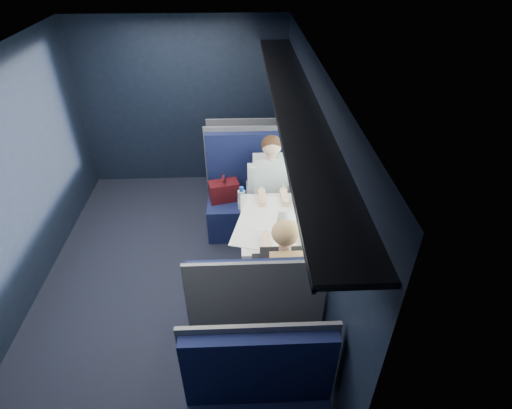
{
  "coord_description": "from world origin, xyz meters",
  "views": [
    {
      "loc": [
        0.77,
        -3.15,
        3.19
      ],
      "look_at": [
        0.9,
        0.0,
        0.95
      ],
      "focal_mm": 28.0,
      "sensor_mm": 36.0,
      "label": 1
    }
  ],
  "objects_px": {
    "seat_bay_far": "(254,313)",
    "woman": "(283,272)",
    "man": "(271,185)",
    "seat_row_front": "(247,163)",
    "laptop": "(295,218)",
    "cup": "(295,200)",
    "bottle_small": "(295,193)",
    "table": "(269,227)",
    "seat_bay_near": "(248,199)"
  },
  "relations": [
    {
      "from": "woman",
      "to": "seat_bay_near",
      "type": "bearing_deg",
      "value": 99.49
    },
    {
      "from": "seat_bay_far",
      "to": "woman",
      "type": "relative_size",
      "value": 0.95
    },
    {
      "from": "seat_bay_near",
      "to": "man",
      "type": "distance_m",
      "value": 0.43
    },
    {
      "from": "table",
      "to": "laptop",
      "type": "relative_size",
      "value": 2.59
    },
    {
      "from": "man",
      "to": "woman",
      "type": "distance_m",
      "value": 1.41
    },
    {
      "from": "man",
      "to": "bottle_small",
      "type": "distance_m",
      "value": 0.44
    },
    {
      "from": "man",
      "to": "cup",
      "type": "height_order",
      "value": "man"
    },
    {
      "from": "seat_bay_near",
      "to": "man",
      "type": "height_order",
      "value": "man"
    },
    {
      "from": "laptop",
      "to": "table",
      "type": "bearing_deg",
      "value": 168.04
    },
    {
      "from": "laptop",
      "to": "bottle_small",
      "type": "xyz_separation_m",
      "value": [
        0.04,
        0.4,
        0.03
      ]
    },
    {
      "from": "seat_bay_far",
      "to": "woman",
      "type": "distance_m",
      "value": 0.43
    },
    {
      "from": "table",
      "to": "seat_bay_far",
      "type": "xyz_separation_m",
      "value": [
        -0.18,
        -0.87,
        -0.25
      ]
    },
    {
      "from": "laptop",
      "to": "man",
      "type": "bearing_deg",
      "value": 103.86
    },
    {
      "from": "seat_bay_near",
      "to": "man",
      "type": "bearing_deg",
      "value": -33.18
    },
    {
      "from": "seat_row_front",
      "to": "seat_bay_far",
      "type": "bearing_deg",
      "value": -90.0
    },
    {
      "from": "seat_bay_far",
      "to": "table",
      "type": "bearing_deg",
      "value": 78.22
    },
    {
      "from": "seat_bay_near",
      "to": "cup",
      "type": "height_order",
      "value": "seat_bay_near"
    },
    {
      "from": "woman",
      "to": "laptop",
      "type": "height_order",
      "value": "woman"
    },
    {
      "from": "bottle_small",
      "to": "table",
      "type": "bearing_deg",
      "value": -130.37
    },
    {
      "from": "seat_row_front",
      "to": "man",
      "type": "xyz_separation_m",
      "value": [
        0.25,
        -1.1,
        0.31
      ]
    },
    {
      "from": "bottle_small",
      "to": "cup",
      "type": "bearing_deg",
      "value": -90.0
    },
    {
      "from": "seat_bay_far",
      "to": "woman",
      "type": "height_order",
      "value": "woman"
    },
    {
      "from": "seat_bay_near",
      "to": "seat_bay_far",
      "type": "distance_m",
      "value": 1.75
    },
    {
      "from": "man",
      "to": "cup",
      "type": "distance_m",
      "value": 0.46
    },
    {
      "from": "seat_row_front",
      "to": "man",
      "type": "height_order",
      "value": "man"
    },
    {
      "from": "seat_bay_far",
      "to": "woman",
      "type": "bearing_deg",
      "value": 33.82
    },
    {
      "from": "laptop",
      "to": "bottle_small",
      "type": "distance_m",
      "value": 0.41
    },
    {
      "from": "seat_bay_near",
      "to": "seat_row_front",
      "type": "bearing_deg",
      "value": 89.13
    },
    {
      "from": "seat_bay_near",
      "to": "woman",
      "type": "relative_size",
      "value": 0.95
    },
    {
      "from": "table",
      "to": "seat_bay_near",
      "type": "height_order",
      "value": "seat_bay_near"
    },
    {
      "from": "seat_row_front",
      "to": "table",
      "type": "bearing_deg",
      "value": -84.2
    },
    {
      "from": "man",
      "to": "seat_bay_far",
      "type": "bearing_deg",
      "value": -99.03
    },
    {
      "from": "seat_bay_far",
      "to": "seat_bay_near",
      "type": "bearing_deg",
      "value": 90.46
    },
    {
      "from": "seat_bay_far",
      "to": "seat_row_front",
      "type": "height_order",
      "value": "seat_bay_far"
    },
    {
      "from": "seat_row_front",
      "to": "woman",
      "type": "relative_size",
      "value": 0.88
    },
    {
      "from": "bottle_small",
      "to": "seat_row_front",
      "type": "bearing_deg",
      "value": 108.36
    },
    {
      "from": "table",
      "to": "seat_bay_near",
      "type": "relative_size",
      "value": 0.79
    },
    {
      "from": "seat_bay_far",
      "to": "cup",
      "type": "relative_size",
      "value": 14.54
    },
    {
      "from": "table",
      "to": "seat_row_front",
      "type": "distance_m",
      "value": 1.82
    },
    {
      "from": "bottle_small",
      "to": "cup",
      "type": "height_order",
      "value": "bottle_small"
    },
    {
      "from": "seat_bay_far",
      "to": "seat_row_front",
      "type": "xyz_separation_m",
      "value": [
        0.0,
        2.67,
        -0.0
      ]
    },
    {
      "from": "bottle_small",
      "to": "seat_bay_near",
      "type": "bearing_deg",
      "value": 133.46
    },
    {
      "from": "laptop",
      "to": "woman",
      "type": "bearing_deg",
      "value": -105.86
    },
    {
      "from": "laptop",
      "to": "cup",
      "type": "xyz_separation_m",
      "value": [
        0.04,
        0.36,
        -0.03
      ]
    },
    {
      "from": "table",
      "to": "laptop",
      "type": "height_order",
      "value": "laptop"
    },
    {
      "from": "seat_bay_far",
      "to": "man",
      "type": "xyz_separation_m",
      "value": [
        0.25,
        1.57,
        0.3
      ]
    },
    {
      "from": "seat_row_front",
      "to": "man",
      "type": "relative_size",
      "value": 0.88
    },
    {
      "from": "bottle_small",
      "to": "woman",
      "type": "bearing_deg",
      "value": -102.27
    },
    {
      "from": "cup",
      "to": "seat_bay_far",
      "type": "bearing_deg",
      "value": -112.08
    },
    {
      "from": "seat_bay_near",
      "to": "seat_row_front",
      "type": "relative_size",
      "value": 1.09
    }
  ]
}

